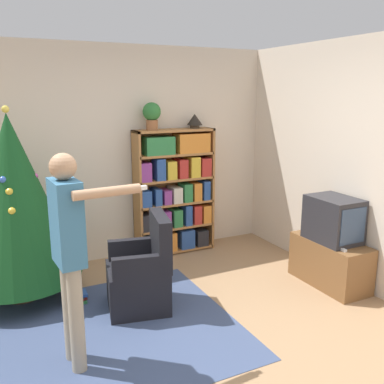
% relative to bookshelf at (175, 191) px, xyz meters
% --- Properties ---
extents(ground_plane, '(14.00, 14.00, 0.00)m').
position_rel_bookshelf_xyz_m(ground_plane, '(-0.77, -2.06, -0.81)').
color(ground_plane, '#9E7A56').
extents(wall_back, '(8.00, 0.10, 2.60)m').
position_rel_bookshelf_xyz_m(wall_back, '(-0.77, 0.22, 0.49)').
color(wall_back, beige).
rests_on(wall_back, ground_plane).
extents(area_rug, '(2.17, 1.97, 0.01)m').
position_rel_bookshelf_xyz_m(area_rug, '(-1.31, -1.54, -0.81)').
color(area_rug, '#3D4C70').
rests_on(area_rug, ground_plane).
extents(bookshelf, '(1.03, 0.28, 1.60)m').
position_rel_bookshelf_xyz_m(bookshelf, '(0.00, 0.00, 0.00)').
color(bookshelf, '#A8703D').
rests_on(bookshelf, ground_plane).
extents(tv_stand, '(0.41, 0.87, 0.50)m').
position_rel_bookshelf_xyz_m(tv_stand, '(1.09, -1.65, -0.56)').
color(tv_stand, brown).
rests_on(tv_stand, ground_plane).
extents(television, '(0.40, 0.54, 0.47)m').
position_rel_bookshelf_xyz_m(television, '(1.09, -1.65, -0.07)').
color(television, '#28282D').
rests_on(television, tv_stand).
extents(game_remote, '(0.04, 0.12, 0.02)m').
position_rel_bookshelf_xyz_m(game_remote, '(0.96, -1.91, -0.30)').
color(game_remote, white).
rests_on(game_remote, tv_stand).
extents(christmas_tree, '(1.20, 1.20, 1.93)m').
position_rel_bookshelf_xyz_m(christmas_tree, '(-1.93, -0.49, 0.22)').
color(christmas_tree, '#4C3323').
rests_on(christmas_tree, ground_plane).
extents(armchair, '(0.67, 0.66, 0.92)m').
position_rel_bookshelf_xyz_m(armchair, '(-0.91, -1.23, -0.49)').
color(armchair, black).
rests_on(armchair, ground_plane).
extents(standing_person, '(0.65, 0.47, 1.64)m').
position_rel_bookshelf_xyz_m(standing_person, '(-1.67, -1.86, 0.16)').
color(standing_person, '#9E937F').
rests_on(standing_person, ground_plane).
extents(potted_plant, '(0.22, 0.22, 0.33)m').
position_rel_bookshelf_xyz_m(potted_plant, '(-0.29, 0.01, 0.98)').
color(potted_plant, '#935B38').
rests_on(potted_plant, bookshelf).
extents(table_lamp, '(0.20, 0.20, 0.18)m').
position_rel_bookshelf_xyz_m(table_lamp, '(0.28, 0.01, 0.89)').
color(table_lamp, '#473828').
rests_on(table_lamp, bookshelf).
extents(book_pile_near_tree, '(0.23, 0.17, 0.11)m').
position_rel_bookshelf_xyz_m(book_pile_near_tree, '(-1.48, -0.87, -0.75)').
color(book_pile_near_tree, '#2D7A42').
rests_on(book_pile_near_tree, ground_plane).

